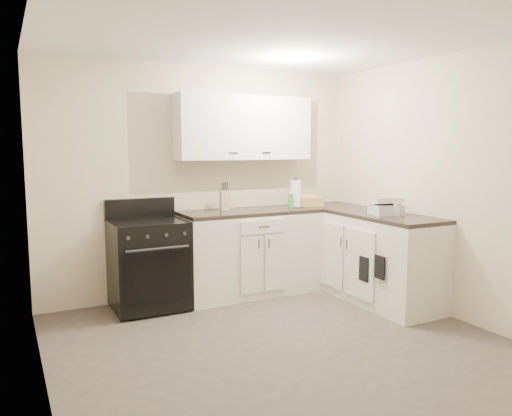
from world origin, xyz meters
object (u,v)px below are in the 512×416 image
stove (149,264)px  countertop_grill (386,210)px  wicker_basket (309,201)px  knife_block (225,200)px  paper_towel (296,194)px

stove → countertop_grill: (2.22, -0.94, 0.53)m
countertop_grill → wicker_basket: bearing=120.3°
wicker_basket → countertop_grill: 1.05m
stove → wicker_basket: wicker_basket is taller
knife_block → wicker_basket: (1.04, -0.07, -0.06)m
wicker_basket → knife_block: bearing=176.2°
stove → paper_towel: 1.84m
knife_block → paper_towel: (0.83, -0.12, 0.05)m
paper_towel → wicker_basket: bearing=14.4°
knife_block → countertop_grill: 1.71m
knife_block → wicker_basket: size_ratio=0.68×
paper_towel → countertop_grill: 1.08m
wicker_basket → countertop_grill: (0.28, -1.01, -0.00)m
knife_block → wicker_basket: 1.05m
knife_block → countertop_grill: knife_block is taller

